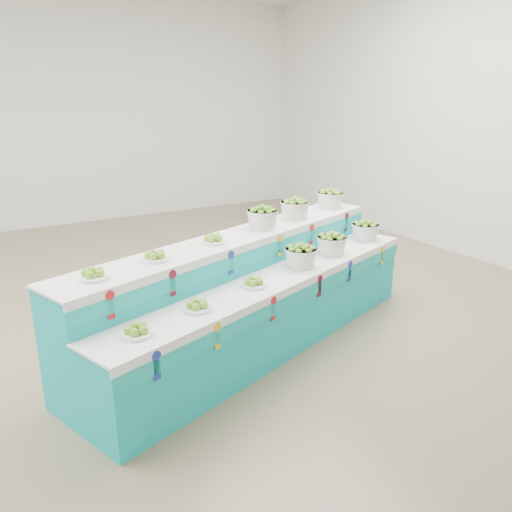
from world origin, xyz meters
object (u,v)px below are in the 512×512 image
(basket_upper_right, at_px, (330,199))
(basket_lower_left, at_px, (301,256))
(plate_upper_mid, at_px, (155,255))
(display_stand, at_px, (256,292))

(basket_upper_right, bearing_deg, basket_lower_left, -140.03)
(basket_lower_left, relative_size, plate_upper_mid, 1.39)
(display_stand, relative_size, plate_upper_mid, 17.23)
(display_stand, xyz_separation_m, basket_upper_right, (1.45, 0.75, 0.62))
(display_stand, relative_size, basket_lower_left, 12.43)
(display_stand, height_order, plate_upper_mid, plate_upper_mid)
(basket_lower_left, bearing_deg, plate_upper_mid, 179.25)
(basket_lower_left, relative_size, basket_upper_right, 1.00)
(display_stand, distance_m, basket_upper_right, 1.75)
(display_stand, distance_m, plate_upper_mid, 1.14)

